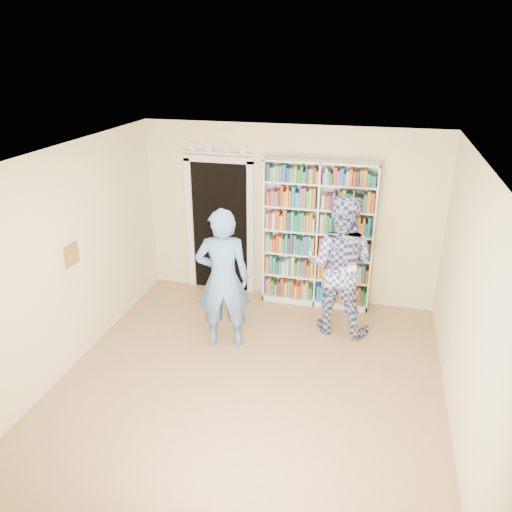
# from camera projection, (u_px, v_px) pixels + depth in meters

# --- Properties ---
(floor) EXTENTS (5.00, 5.00, 0.00)m
(floor) POSITION_uv_depth(u_px,v_px,m) (247.00, 389.00, 5.86)
(floor) COLOR #9E784C
(floor) RESTS_ON ground
(ceiling) EXTENTS (5.00, 5.00, 0.00)m
(ceiling) POSITION_uv_depth(u_px,v_px,m) (245.00, 160.00, 4.81)
(ceiling) COLOR white
(ceiling) RESTS_ON wall_back
(wall_back) EXTENTS (4.50, 0.00, 4.50)m
(wall_back) POSITION_uv_depth(u_px,v_px,m) (289.00, 215.00, 7.57)
(wall_back) COLOR beige
(wall_back) RESTS_ON floor
(wall_left) EXTENTS (0.00, 5.00, 5.00)m
(wall_left) POSITION_uv_depth(u_px,v_px,m) (61.00, 265.00, 5.84)
(wall_left) COLOR beige
(wall_left) RESTS_ON floor
(wall_right) EXTENTS (0.00, 5.00, 5.00)m
(wall_right) POSITION_uv_depth(u_px,v_px,m) (470.00, 311.00, 4.83)
(wall_right) COLOR beige
(wall_right) RESTS_ON floor
(bookshelf) EXTENTS (1.63, 0.31, 2.24)m
(bookshelf) POSITION_uv_depth(u_px,v_px,m) (318.00, 235.00, 7.41)
(bookshelf) COLOR white
(bookshelf) RESTS_ON floor
(doorway) EXTENTS (1.10, 0.08, 2.43)m
(doorway) POSITION_uv_depth(u_px,v_px,m) (220.00, 220.00, 7.86)
(doorway) COLOR black
(doorway) RESTS_ON floor
(wall_art) EXTENTS (0.03, 0.25, 0.25)m
(wall_art) POSITION_uv_depth(u_px,v_px,m) (72.00, 255.00, 6.00)
(wall_art) COLOR brown
(wall_art) RESTS_ON wall_left
(man_blue) EXTENTS (0.78, 0.61, 1.90)m
(man_blue) POSITION_uv_depth(u_px,v_px,m) (223.00, 279.00, 6.41)
(man_blue) COLOR #527AB7
(man_blue) RESTS_ON floor
(man_plaid) EXTENTS (1.07, 0.89, 1.97)m
(man_plaid) POSITION_uv_depth(u_px,v_px,m) (339.00, 265.00, 6.74)
(man_plaid) COLOR navy
(man_plaid) RESTS_ON floor
(paper_sheet) EXTENTS (0.20, 0.06, 0.28)m
(paper_sheet) POSITION_uv_depth(u_px,v_px,m) (348.00, 275.00, 6.49)
(paper_sheet) COLOR white
(paper_sheet) RESTS_ON man_plaid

